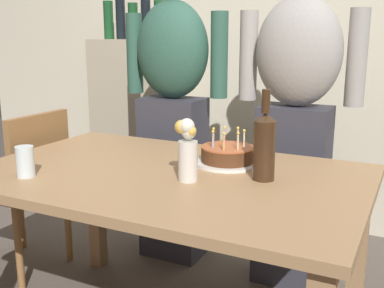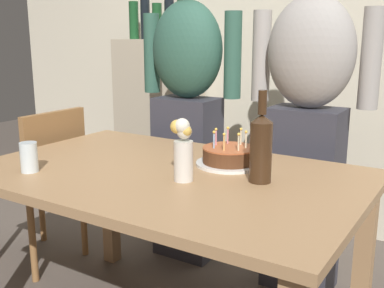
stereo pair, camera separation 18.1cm
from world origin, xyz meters
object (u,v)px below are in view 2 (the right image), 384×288
Objects in this scene: birthday_cake at (229,157)px; dining_chair at (45,175)px; wine_bottle at (261,146)px; person_woman_cardigan at (307,118)px; flower_vase at (183,148)px; water_glass_near at (29,157)px; person_man_bearded at (187,106)px.

birthday_cake reaches higher than dining_chair.
wine_bottle reaches higher than birthday_cake.
person_woman_cardigan is 1.41m from dining_chair.
birthday_cake is 1.17× the size of flower_vase.
person_woman_cardigan is at bearing 76.41° from flower_vase.
water_glass_near is (-0.61, -0.49, 0.02)m from birthday_cake.
water_glass_near is at bearing -155.91° from wine_bottle.
flower_vase reaches higher than water_glass_near.
wine_bottle is at bearing 94.49° from person_woman_cardigan.
person_man_bearded is 1.90× the size of dining_chair.
birthday_cake is at bearing 39.16° from water_glass_near.
water_glass_near is 1.01m from person_man_bearded.
water_glass_near is 0.61m from flower_vase.
birthday_cake is 0.82× the size of wine_bottle.
dining_chair reaches higher than water_glass_near.
person_man_bearded is (-0.73, 0.65, 0.00)m from wine_bottle.
wine_bottle is 0.65m from person_woman_cardigan.
flower_vase is at bearing 21.51° from water_glass_near.
water_glass_near is 1.26m from person_woman_cardigan.
dining_chair is (-1.31, 0.13, -0.35)m from wine_bottle.
water_glass_near is 0.07× the size of person_man_bearded.
person_woman_cardigan is at bearing 53.24° from water_glass_near.
dining_chair is (-1.26, -0.52, -0.36)m from person_woman_cardigan.
wine_bottle is 1.43× the size of flower_vase.
birthday_cake is 1.15m from dining_chair.
birthday_cake is at bearing 80.73° from flower_vase.
birthday_cake is 0.31× the size of dining_chair.
water_glass_near is at bearing 85.82° from person_man_bearded.
person_woman_cardigan reaches higher than birthday_cake.
water_glass_near is 0.07× the size of person_woman_cardigan.
person_man_bearded is at bearing 121.90° from flower_vase.
wine_bottle is (0.80, 0.36, 0.07)m from water_glass_near.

